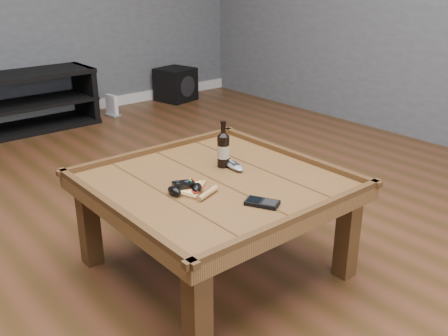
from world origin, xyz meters
TOP-DOWN VIEW (x-y plane):
  - ground at (0.00, 0.00)m, footprint 6.00×6.00m
  - baseboard at (0.00, 2.99)m, footprint 5.00×0.02m
  - coffee_table at (0.00, 0.00)m, footprint 1.03×1.03m
  - media_console at (0.00, 2.75)m, footprint 1.40×0.45m
  - beer_bottle at (0.13, 0.10)m, footprint 0.06×0.06m
  - game_controller at (-0.18, -0.02)m, footprint 0.15×0.13m
  - pizza_slice at (-0.15, -0.04)m, footprint 0.21×0.27m
  - smartphone at (-0.01, -0.31)m, footprint 0.12×0.15m
  - remote_control at (0.16, 0.07)m, footprint 0.10×0.19m
  - subwoofer at (1.72, 2.80)m, footprint 0.41×0.41m
  - game_console at (0.90, 2.69)m, footprint 0.11×0.17m

SIDE VIEW (x-z plane):
  - ground at x=0.00m, z-range 0.00..0.00m
  - baseboard at x=0.00m, z-range 0.00..0.10m
  - game_console at x=0.90m, z-range -0.01..0.19m
  - subwoofer at x=1.72m, z-range 0.00..0.34m
  - media_console at x=0.00m, z-range 0.00..0.50m
  - coffee_table at x=0.00m, z-range 0.15..0.63m
  - pizza_slice at x=-0.15m, z-range 0.45..0.47m
  - smartphone at x=-0.01m, z-range 0.45..0.47m
  - remote_control at x=0.16m, z-range 0.45..0.48m
  - game_controller at x=-0.18m, z-range 0.45..0.49m
  - beer_bottle at x=0.13m, z-range 0.43..0.65m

